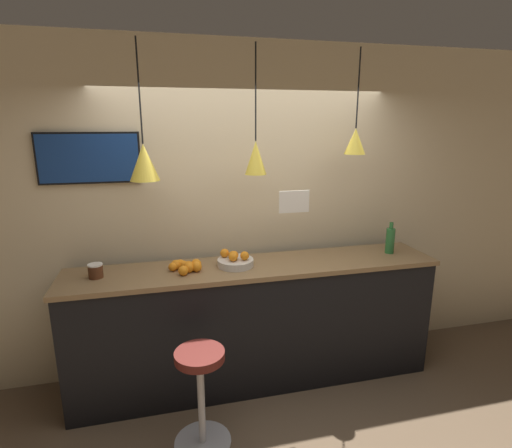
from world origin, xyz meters
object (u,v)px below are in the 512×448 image
Objects in this scene: mounted_tv at (89,158)px; spread_jar at (96,271)px; bar_stool at (201,385)px; fruit_bowl at (235,261)px; juice_bottle at (390,240)px.

spread_jar is at bearing -87.70° from mounted_tv.
fruit_bowl is at bearing 60.04° from bar_stool.
fruit_bowl is (0.37, 0.65, 0.65)m from bar_stool.
fruit_bowl is 1.41m from mounted_tv.
juice_bottle reaches higher than fruit_bowl.
juice_bottle is at bearing 0.00° from spread_jar.
fruit_bowl is at bearing -16.82° from mounted_tv.
bar_stool is 2.57× the size of juice_bottle.
juice_bottle is (1.80, 0.65, 0.73)m from bar_stool.
mounted_tv is at bearing 172.55° from juice_bottle.
bar_stool is at bearing -160.14° from juice_bottle.
mounted_tv reaches higher than spread_jar.
spread_jar is at bearing 179.94° from fruit_bowl.
juice_bottle is 0.37× the size of mounted_tv.
spread_jar is 0.88m from mounted_tv.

